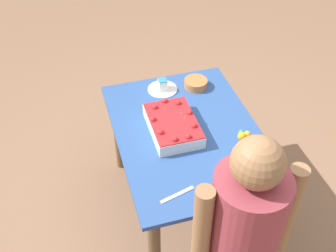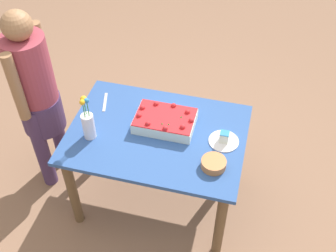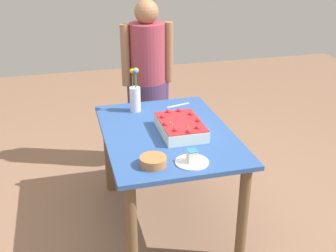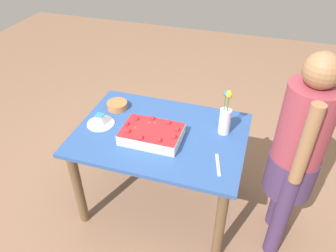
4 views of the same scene
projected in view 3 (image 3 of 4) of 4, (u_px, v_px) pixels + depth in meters
name	position (u px, v px, depth m)	size (l,w,h in m)	color
ground_plane	(167.00, 219.00, 3.19)	(8.00, 8.00, 0.00)	#916950
dining_table	(167.00, 148.00, 2.94)	(1.21, 0.86, 0.73)	#30559B
sheet_cake	(181.00, 127.00, 2.86)	(0.41, 0.28, 0.11)	white
serving_plate_with_slice	(192.00, 159.00, 2.49)	(0.20, 0.20, 0.08)	white
cake_knife	(178.00, 105.00, 3.33)	(0.20, 0.02, 0.00)	silver
flower_vase	(135.00, 96.00, 3.18)	(0.08, 0.08, 0.34)	white
fruit_bowl	(153.00, 161.00, 2.46)	(0.16, 0.16, 0.05)	#BF7741
person_standing	(148.00, 75.00, 3.64)	(0.31, 0.45, 1.49)	#47315B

